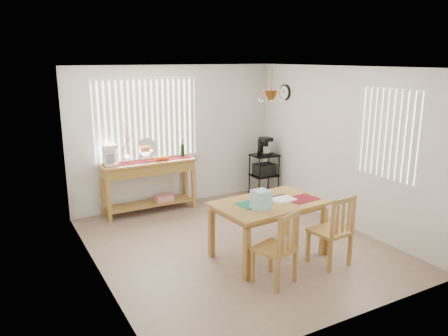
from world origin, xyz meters
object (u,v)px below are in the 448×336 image
wire_cart (264,171)px  cart_items (264,146)px  dining_table (268,208)px  chair_right (332,231)px  sideboard (150,174)px  chair_left (277,249)px

wire_cart → cart_items: size_ratio=2.43×
dining_table → chair_right: 0.91m
sideboard → chair_left: 3.28m
sideboard → dining_table: sideboard is taller
cart_items → dining_table: size_ratio=0.23×
cart_items → sideboard: bearing=175.1°
sideboard → chair_left: (0.48, -3.24, -0.24)m
cart_items → chair_left: 3.60m
dining_table → wire_cart: bearing=57.2°
wire_cart → dining_table: (-1.49, -2.32, 0.19)m
sideboard → chair_left: bearing=-81.6°
sideboard → chair_right: size_ratio=1.70×
dining_table → cart_items: bearing=57.3°
wire_cart → dining_table: wire_cart is taller
dining_table → chair_left: (-0.35, -0.71, -0.24)m
chair_right → wire_cart: bearing=73.1°
sideboard → wire_cart: bearing=-5.1°
wire_cart → dining_table: 2.76m
chair_left → chair_right: (0.94, 0.06, 0.02)m
chair_left → chair_right: 0.94m
cart_items → dining_table: bearing=-122.7°
sideboard → chair_right: chair_right is taller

